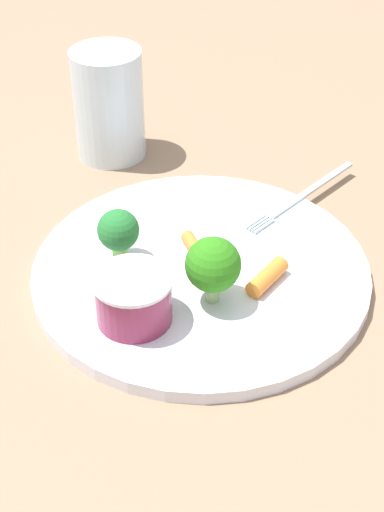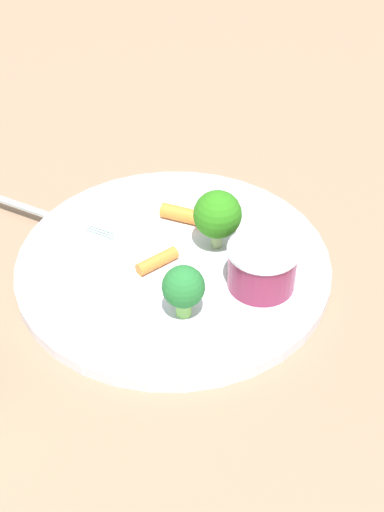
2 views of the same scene
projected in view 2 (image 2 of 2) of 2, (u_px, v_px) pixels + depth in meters
The scene contains 8 objects.
ground_plane at pixel (173, 269), 0.66m from camera, with size 2.40×2.40×0.00m, color #8E7056.
plate at pixel (173, 264), 0.66m from camera, with size 0.29×0.29×0.01m, color white.
sauce_cup at pixel (262, 267), 0.61m from camera, with size 0.06×0.06×0.04m.
broccoli_floret_0 at pixel (218, 215), 0.65m from camera, with size 0.05×0.05×0.06m.
broccoli_floret_1 at pixel (183, 288), 0.58m from camera, with size 0.04×0.04×0.05m.
carrot_stick_0 at pixel (157, 261), 0.64m from camera, with size 0.01×0.01×0.04m, color orange.
carrot_stick_1 at pixel (183, 214), 0.69m from camera, with size 0.01×0.01×0.05m, color orange.
fork at pixel (47, 215), 0.70m from camera, with size 0.04×0.16×0.00m.
Camera 2 is at (0.37, 0.33, 0.44)m, focal length 49.23 mm.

